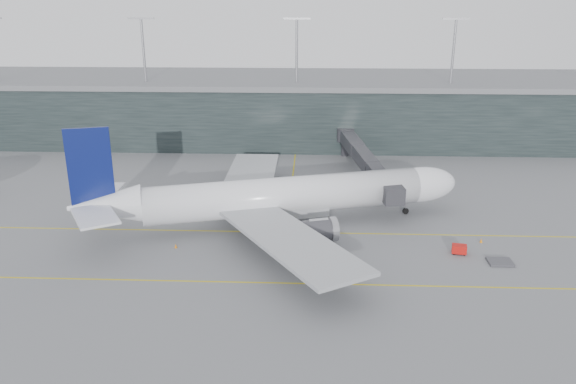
{
  "coord_description": "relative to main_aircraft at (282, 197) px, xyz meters",
  "views": [
    {
      "loc": [
        8.56,
        -81.94,
        33.38
      ],
      "look_at": [
        5.25,
        -4.0,
        6.44
      ],
      "focal_mm": 35.0,
      "sensor_mm": 36.0,
      "label": 1
    }
  ],
  "objects": [
    {
      "name": "taxiline_b",
      "position": [
        -4.25,
        -18.71,
        -4.73
      ],
      "size": [
        160.0,
        0.25,
        0.02
      ],
      "primitive_type": "cube",
      "color": "gold",
      "rests_on": "ground"
    },
    {
      "name": "uld_c",
      "position": [
        -5.72,
        11.32,
        -3.89
      ],
      "size": [
        2.03,
        1.75,
        1.62
      ],
      "rotation": [
        0.0,
        0.0,
        -0.2
      ],
      "color": "#3C3C41",
      "rests_on": "ground"
    },
    {
      "name": "cone_nose",
      "position": [
        29.07,
        -5.27,
        -4.41
      ],
      "size": [
        0.42,
        0.42,
        0.66
      ],
      "primitive_type": "cone",
      "color": "orange",
      "rests_on": "ground"
    },
    {
      "name": "uld_a",
      "position": [
        -8.34,
        10.1,
        -3.64
      ],
      "size": [
        2.69,
        2.37,
        2.09
      ],
      "rotation": [
        0.0,
        0.0,
        0.26
      ],
      "color": "#3C3C41",
      "rests_on": "ground"
    },
    {
      "name": "ground",
      "position": [
        -4.25,
        1.29,
        -4.74
      ],
      "size": [
        320.0,
        320.0,
        0.0
      ],
      "primitive_type": "plane",
      "color": "#57585C",
      "rests_on": "ground"
    },
    {
      "name": "uld_b",
      "position": [
        -7.11,
        13.97,
        -3.89
      ],
      "size": [
        1.88,
        1.55,
        1.61
      ],
      "rotation": [
        0.0,
        0.0,
        0.08
      ],
      "color": "#3C3C41",
      "rests_on": "ground"
    },
    {
      "name": "gse_cart",
      "position": [
        24.92,
        -9.27,
        -4.0
      ],
      "size": [
        2.16,
        1.6,
        1.33
      ],
      "rotation": [
        0.0,
        0.0,
        -0.19
      ],
      "color": "#B9100D",
      "rests_on": "ground"
    },
    {
      "name": "cone_wing_stbd",
      "position": [
        5.35,
        -16.59,
        -4.39
      ],
      "size": [
        0.44,
        0.44,
        0.7
      ],
      "primitive_type": "cone",
      "color": "orange",
      "rests_on": "ground"
    },
    {
      "name": "baggage_dolly",
      "position": [
        29.72,
        -11.94,
        -4.55
      ],
      "size": [
        3.19,
        2.56,
        0.32
      ],
      "primitive_type": "cube",
      "rotation": [
        0.0,
        0.0,
        -0.01
      ],
      "color": "#3C3C42",
      "rests_on": "ground"
    },
    {
      "name": "main_aircraft",
      "position": [
        0.0,
        0.0,
        0.0
      ],
      "size": [
        59.2,
        54.42,
        16.89
      ],
      "rotation": [
        0.0,
        0.0,
        0.28
      ],
      "color": "white",
      "rests_on": "ground"
    },
    {
      "name": "cone_wing_port",
      "position": [
        2.44,
        10.75,
        -4.36
      ],
      "size": [
        0.48,
        0.48,
        0.76
      ],
      "primitive_type": "cone",
      "color": "orange",
      "rests_on": "ground"
    },
    {
      "name": "jet_bridge",
      "position": [
        15.01,
        23.93,
        -0.11
      ],
      "size": [
        8.3,
        43.93,
        6.19
      ],
      "rotation": [
        0.0,
        0.0,
        0.13
      ],
      "color": "#2B2B30",
      "rests_on": "ground"
    },
    {
      "name": "cone_tail",
      "position": [
        -14.63,
        -8.99,
        -4.42
      ],
      "size": [
        0.4,
        0.4,
        0.63
      ],
      "primitive_type": "cone",
      "color": "orange",
      "rests_on": "ground"
    },
    {
      "name": "taxiline_lead_main",
      "position": [
        0.75,
        21.29,
        -4.73
      ],
      "size": [
        0.25,
        60.0,
        0.02
      ],
      "primitive_type": "cube",
      "color": "gold",
      "rests_on": "ground"
    },
    {
      "name": "terminal",
      "position": [
        -4.25,
        59.29,
        2.88
      ],
      "size": [
        240.0,
        36.0,
        29.0
      ],
      "color": "black",
      "rests_on": "ground"
    },
    {
      "name": "taxiline_a",
      "position": [
        -4.25,
        -2.71,
        -4.73
      ],
      "size": [
        160.0,
        0.25,
        0.02
      ],
      "primitive_type": "cube",
      "color": "gold",
      "rests_on": "ground"
    }
  ]
}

